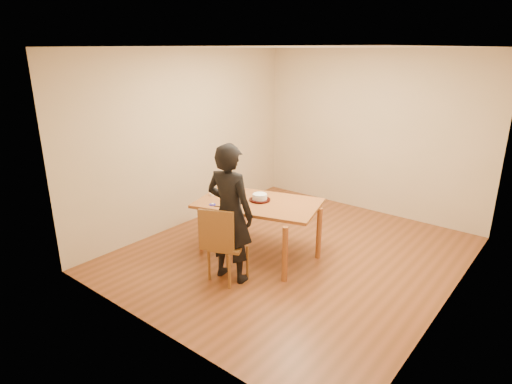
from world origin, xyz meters
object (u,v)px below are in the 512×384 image
Objects in this scene: dining_table at (258,203)px; cake at (260,197)px; cake_plate at (260,200)px; dining_chair at (228,245)px; person at (230,213)px.

cake is at bearing 90.08° from dining_table.
dining_table is 8.12× the size of cake.
cake_plate is at bearing 0.00° from cake.
dining_table is 4.12× the size of dining_chair.
cake_plate reaches higher than dining_table.
cake is at bearing 0.00° from cake_plate.
dining_chair is at bearing 83.44° from person.
cake is 0.12× the size of person.
person reaches higher than cake_plate.
dining_chair is at bearing -95.61° from dining_table.
cake is (-0.16, 0.82, 0.35)m from dining_chair.
dining_table reaches higher than dining_chair.
person reaches higher than dining_chair.
person is (0.16, -0.78, 0.08)m from cake_plate.
cake_plate is 0.17× the size of person.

